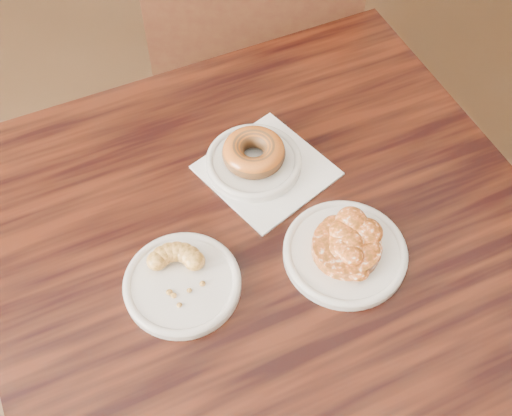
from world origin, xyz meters
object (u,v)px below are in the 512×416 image
object	(u,v)px
cafe_table	(270,347)
chair_far	(253,41)
apple_fritter	(347,245)
glazed_donut	(254,152)
cruller_fragment	(181,277)

from	to	relation	value
cafe_table	chair_far	world-z (taller)	chair_far
cafe_table	chair_far	xyz separation A→B (m)	(0.24, 0.76, 0.08)
cafe_table	apple_fritter	size ratio (longest dim) A/B	5.94
cafe_table	glazed_donut	distance (m)	0.44
chair_far	cruller_fragment	world-z (taller)	chair_far
chair_far	glazed_donut	size ratio (longest dim) A/B	9.05
apple_fritter	cruller_fragment	distance (m)	0.24
cafe_table	cruller_fragment	xyz separation A→B (m)	(-0.14, -0.02, 0.40)
glazed_donut	cruller_fragment	world-z (taller)	glazed_donut
cafe_table	cruller_fragment	world-z (taller)	cruller_fragment
cafe_table	glazed_donut	size ratio (longest dim) A/B	8.28
glazed_donut	apple_fritter	xyz separation A→B (m)	(0.07, -0.20, -0.01)
cruller_fragment	chair_far	bearing A→B (deg)	63.93
chair_far	glazed_donut	world-z (taller)	chair_far
chair_far	cruller_fragment	bearing A→B (deg)	83.24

